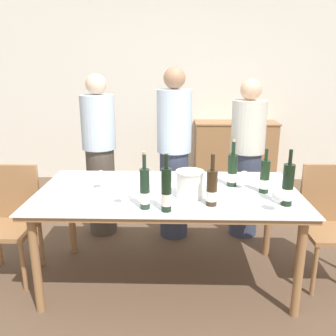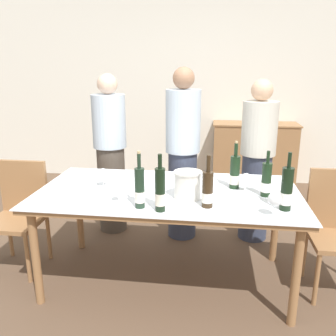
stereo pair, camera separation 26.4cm
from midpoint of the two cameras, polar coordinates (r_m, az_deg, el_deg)
The scene contains 20 objects.
ground_plane at distance 3.04m, azimuth 2.60°, elevation -17.38°, with size 12.00×12.00×0.00m, color brown.
back_wall at distance 5.31m, azimuth 5.46°, elevation 12.99°, with size 8.00×0.10×2.80m.
sideboard_cabinet at distance 5.20m, azimuth 14.99°, elevation 1.95°, with size 1.16×0.46×0.92m.
dining_table at distance 2.72m, azimuth 2.79°, elevation -4.98°, with size 1.97×1.03×0.76m.
ice_bucket at distance 2.54m, azimuth 6.18°, elevation -2.62°, with size 0.20×0.20×0.20m.
wine_bottle_0 at distance 2.39m, azimuth 9.54°, elevation -3.56°, with size 0.08×0.08×0.36m.
wine_bottle_1 at distance 2.29m, azimuth 2.09°, elevation -3.75°, with size 0.07×0.07×0.38m.
wine_bottle_2 at distance 2.47m, azimuth 21.44°, elevation -3.41°, with size 0.08×0.08×0.39m.
wine_bottle_3 at distance 2.79m, azimuth 13.35°, elevation -0.80°, with size 0.08×0.08×0.37m.
wine_bottle_4 at distance 2.69m, azimuth 18.24°, elevation -1.98°, with size 0.07×0.07×0.34m.
wine_bottle_5 at distance 2.34m, azimuth -1.36°, elevation -3.42°, with size 0.07×0.07×0.39m.
wine_glass_0 at distance 2.74m, azimuth 7.48°, elevation -1.35°, with size 0.08×0.08×0.14m.
wine_glass_1 at distance 2.45m, azimuth -4.93°, elevation -3.36°, with size 0.07×0.07×0.14m.
wine_glass_2 at distance 2.74m, azimuth 15.13°, elevation -1.77°, with size 0.08×0.08×0.15m.
wine_glass_3 at distance 2.36m, azimuth 19.88°, elevation -4.90°, with size 0.09×0.09×0.16m.
wine_glass_4 at distance 2.78m, azimuth -7.74°, elevation -1.05°, with size 0.08×0.08×0.15m.
chair_left_end at distance 3.23m, azimuth -20.58°, elevation -6.12°, with size 0.42×0.42×0.91m.
person_host at distance 3.62m, azimuth -7.16°, elevation 1.98°, with size 0.33×0.33×1.61m.
person_guest_left at distance 3.45m, azimuth 4.57°, elevation 1.96°, with size 0.33×0.33×1.67m.
person_guest_right at distance 3.55m, azimuth 16.18°, elevation 0.79°, with size 0.33×0.33×1.57m.
Camera 2 is at (0.33, -2.52, 1.68)m, focal length 38.00 mm.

